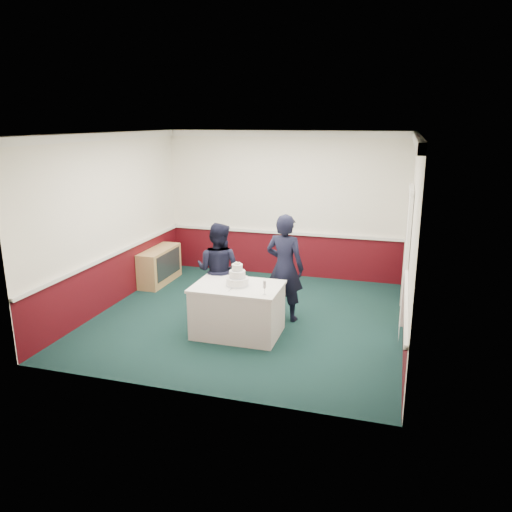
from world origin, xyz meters
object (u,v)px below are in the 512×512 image
(wedding_cake, at_px, (237,278))
(person_man, at_px, (218,270))
(cake_table, at_px, (238,309))
(cake_knife, at_px, (231,289))
(champagne_flute, at_px, (264,285))
(person_woman, at_px, (285,268))
(sideboard, at_px, (160,266))

(wedding_cake, bearing_deg, person_man, 130.78)
(wedding_cake, relative_size, person_man, 0.23)
(cake_table, height_order, cake_knife, cake_knife)
(cake_knife, bearing_deg, champagne_flute, -2.74)
(cake_table, height_order, person_woman, person_woman)
(cake_table, distance_m, person_woman, 1.08)
(cake_table, bearing_deg, wedding_cake, 90.00)
(sideboard, height_order, person_woman, person_woman)
(cake_knife, height_order, champagne_flute, champagne_flute)
(wedding_cake, bearing_deg, cake_table, -90.00)
(sideboard, bearing_deg, champagne_flute, -38.60)
(cake_knife, bearing_deg, cake_table, 87.31)
(cake_table, bearing_deg, champagne_flute, -29.25)
(cake_knife, bearing_deg, sideboard, 142.35)
(sideboard, bearing_deg, cake_knife, -43.49)
(wedding_cake, bearing_deg, sideboard, 139.64)
(champagne_flute, distance_m, person_woman, 1.08)
(cake_table, xyz_separation_m, champagne_flute, (0.50, -0.28, 0.53))
(wedding_cake, height_order, champagne_flute, wedding_cake)
(cake_table, distance_m, person_man, 0.92)
(cake_table, bearing_deg, sideboard, 139.64)
(sideboard, height_order, wedding_cake, wedding_cake)
(champagne_flute, bearing_deg, person_man, 138.94)
(champagne_flute, xyz_separation_m, person_woman, (0.04, 1.08, -0.04))
(champagne_flute, bearing_deg, cake_knife, 171.42)
(wedding_cake, relative_size, cake_knife, 1.65)
(sideboard, height_order, person_man, person_man)
(person_man, bearing_deg, sideboard, -31.94)
(champagne_flute, bearing_deg, sideboard, 141.40)
(sideboard, relative_size, cake_knife, 5.45)
(cake_knife, distance_m, person_man, 0.97)
(sideboard, height_order, cake_knife, cake_knife)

